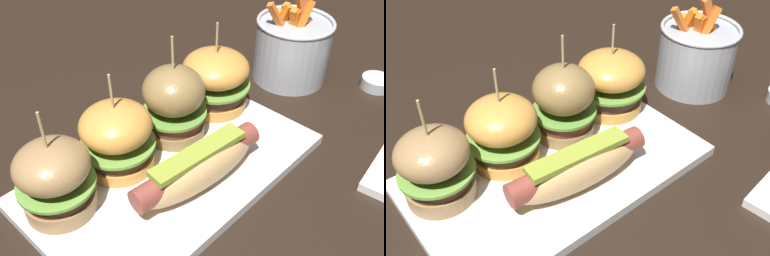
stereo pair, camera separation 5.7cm
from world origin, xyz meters
The scene contains 8 objects.
ground_plane centered at (0.00, 0.00, 0.00)m, with size 3.00×3.00×0.00m, color black.
platter_main centered at (0.00, 0.00, 0.01)m, with size 0.37×0.22×0.01m, color white.
hot_dog centered at (0.00, -0.04, 0.04)m, with size 0.18×0.07×0.05m.
slider_far_left centered at (-0.14, 0.04, 0.06)m, with size 0.09×0.09×0.14m.
slider_center_left centered at (-0.04, 0.05, 0.06)m, with size 0.09×0.09×0.13m.
slider_center_right centered at (0.05, 0.04, 0.07)m, with size 0.09×0.09×0.15m.
slider_far_right centered at (0.14, 0.05, 0.06)m, with size 0.10×0.10×0.13m.
fries_bucket centered at (0.30, 0.02, 0.05)m, with size 0.12×0.12×0.15m.
Camera 2 is at (-0.24, -0.34, 0.41)m, focal length 41.80 mm.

